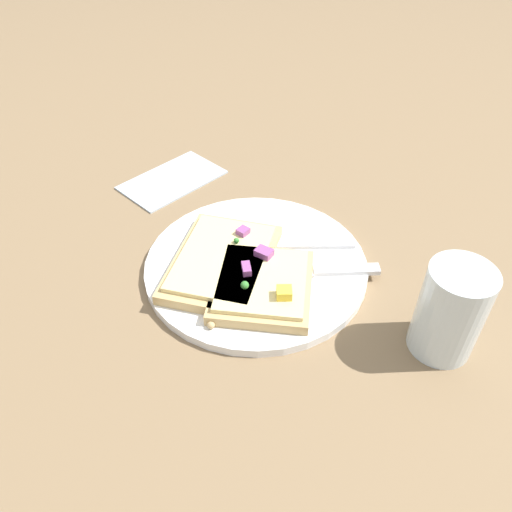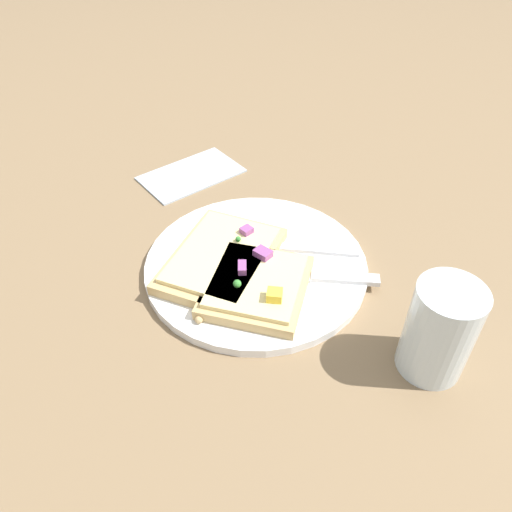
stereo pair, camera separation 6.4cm
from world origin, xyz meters
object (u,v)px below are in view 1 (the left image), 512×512
Objects in this scene: pizza_slice_corner at (263,284)px; drinking_glass at (450,311)px; knife at (306,271)px; napkin at (172,179)px; plate at (256,265)px; fork at (266,245)px; pizza_slice_main at (223,261)px.

pizza_slice_corner is 1.56× the size of drinking_glass.
knife is 0.30m from napkin.
knife is at bearing 116.44° from plate.
fork reaches higher than plate.
plate is 0.05m from pizza_slice_corner.
knife reaches higher than plate.
pizza_slice_main reaches higher than fork.
fork is 1.49× the size of drinking_glass.
plate is 2.58× the size of drinking_glass.
drinking_glass reaches higher than pizza_slice_corner.
pizza_slice_corner is at bearing 26.74° from knife.
fork reaches higher than napkin.
drinking_glass is at bearing 140.91° from knife.
pizza_slice_corner is 0.21m from drinking_glass.
knife is 1.56× the size of drinking_glass.
fork is 0.07m from pizza_slice_main.
knife is 0.06m from pizza_slice_corner.
drinking_glass is (-0.02, 0.17, 0.04)m from knife.
pizza_slice_corner reaches higher than plate.
pizza_slice_corner reaches higher than knife.
napkin is (-0.09, -0.28, -0.02)m from pizza_slice_corner.
drinking_glass is at bearing -100.59° from pizza_slice_main.
knife is at bearing -82.42° from drinking_glass.
fork is at bearing -84.93° from drinking_glass.
knife is at bearing 85.19° from napkin.
drinking_glass reaches higher than fork.
pizza_slice_corner is (0.06, -0.02, 0.01)m from knife.
drinking_glass is 0.48m from napkin.
fork is at bearing 84.04° from napkin.
napkin is (-0.03, -0.30, -0.01)m from knife.
pizza_slice_main is at bearing -32.89° from plate.
pizza_slice_corner is (0.06, 0.05, 0.01)m from fork.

